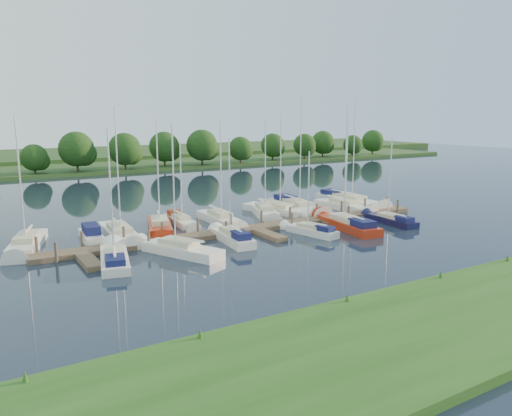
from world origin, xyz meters
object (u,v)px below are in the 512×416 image
dock (257,230)px  sailboat_n_5 (220,221)px  sailboat_s_2 (232,238)px  motorboat (92,237)px  sailboat_n_0 (27,246)px

dock → sailboat_n_5: bearing=102.5°
sailboat_n_5 → sailboat_s_2: 7.71m
motorboat → sailboat_n_5: (12.93, 0.38, -0.07)m
dock → sailboat_n_0: sailboat_n_0 is taller
sailboat_n_0 → sailboat_s_2: bearing=173.5°
sailboat_n_0 → sailboat_s_2: sailboat_n_0 is taller
sailboat_n_5 → sailboat_n_0: bearing=3.1°
sailboat_n_0 → motorboat: (5.30, 0.05, 0.08)m
sailboat_s_2 → motorboat: bearing=151.6°
dock → sailboat_s_2: (-3.75, -1.97, 0.14)m
dock → motorboat: motorboat is taller
dock → motorboat: (-14.11, 4.92, 0.16)m
sailboat_n_5 → sailboat_s_2: sailboat_n_5 is taller
motorboat → sailboat_n_5: 12.93m
sailboat_n_0 → dock: bearing=-177.0°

